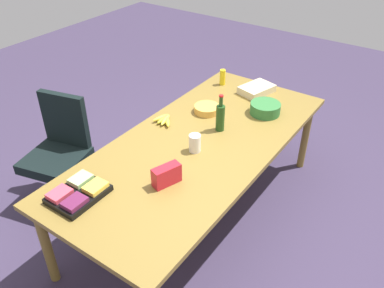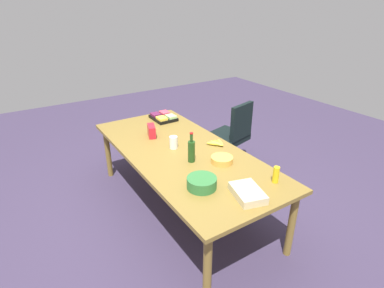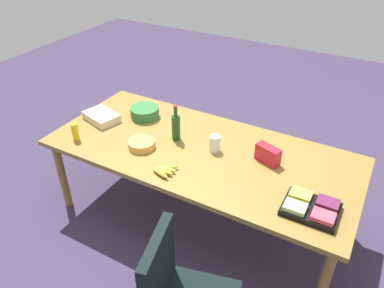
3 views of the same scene
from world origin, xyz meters
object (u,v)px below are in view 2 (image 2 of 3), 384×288
object	(u,v)px
mayo_jar	(174,142)
sheet_cake	(248,193)
mustard_bottle	(276,175)
wine_bottle	(191,151)
conference_table	(182,156)
fruit_platter	(163,117)
salad_bowl	(202,183)
chip_bowl	(222,160)
banana_bunch	(217,143)
office_chair	(230,142)
chip_bag_red	(152,131)

from	to	relation	value
mayo_jar	sheet_cake	xyz separation A→B (m)	(-1.14, -0.07, -0.03)
mustard_bottle	wine_bottle	xyz separation A→B (m)	(0.74, 0.43, 0.05)
conference_table	sheet_cake	world-z (taller)	sheet_cake
mustard_bottle	mayo_jar	bearing A→B (deg)	21.20
mayo_jar	mustard_bottle	distance (m)	1.19
fruit_platter	sheet_cake	world-z (taller)	fruit_platter
salad_bowl	chip_bowl	xyz separation A→B (m)	(0.27, -0.43, -0.02)
salad_bowl	banana_bunch	bearing A→B (deg)	-45.51
office_chair	sheet_cake	size ratio (longest dim) A/B	3.09
chip_bag_red	wine_bottle	distance (m)	0.80
chip_bag_red	salad_bowl	distance (m)	1.26
wine_bottle	sheet_cake	world-z (taller)	wine_bottle
mayo_jar	sheet_cake	distance (m)	1.14
mustard_bottle	fruit_platter	xyz separation A→B (m)	(1.98, 0.10, -0.05)
mayo_jar	chip_bowl	bearing A→B (deg)	-155.49
conference_table	mayo_jar	distance (m)	0.17
wine_bottle	fruit_platter	bearing A→B (deg)	-14.70
salad_bowl	sheet_cake	world-z (taller)	salad_bowl
mayo_jar	chip_bowl	distance (m)	0.61
conference_table	chip_bowl	xyz separation A→B (m)	(-0.45, -0.21, 0.09)
conference_table	chip_bowl	size ratio (longest dim) A/B	11.38
sheet_cake	office_chair	bearing A→B (deg)	-35.45
chip_bag_red	mayo_jar	bearing A→B (deg)	-171.70
banana_bunch	wine_bottle	size ratio (longest dim) A/B	0.60
salad_bowl	wine_bottle	xyz separation A→B (m)	(0.46, -0.18, 0.07)
chip_bag_red	banana_bunch	bearing A→B (deg)	-140.58
mustard_bottle	fruit_platter	size ratio (longest dim) A/B	0.43
chip_bag_red	office_chair	bearing A→B (deg)	-91.19
chip_bowl	mustard_bottle	bearing A→B (deg)	-162.23
conference_table	fruit_platter	world-z (taller)	fruit_platter
chip_bag_red	chip_bowl	distance (m)	1.03
salad_bowl	wine_bottle	distance (m)	0.50
chip_bag_red	sheet_cake	distance (m)	1.57
mayo_jar	wine_bottle	xyz separation A→B (m)	(-0.37, -0.00, 0.05)
mayo_jar	chip_bag_red	size ratio (longest dim) A/B	0.70
mustard_bottle	sheet_cake	distance (m)	0.37
mustard_bottle	salad_bowl	xyz separation A→B (m)	(0.28, 0.61, -0.03)
conference_table	mayo_jar	xyz separation A→B (m)	(0.11, 0.04, 0.13)
fruit_platter	chip_bowl	world-z (taller)	fruit_platter
mayo_jar	wine_bottle	bearing A→B (deg)	-179.68
mayo_jar	fruit_platter	bearing A→B (deg)	-20.57
chip_bag_red	mustard_bottle	bearing A→B (deg)	-162.24
mustard_bottle	fruit_platter	world-z (taller)	mustard_bottle
fruit_platter	salad_bowl	bearing A→B (deg)	163.30
salad_bowl	chip_bowl	size ratio (longest dim) A/B	1.18
mayo_jar	chip_bag_red	world-z (taller)	same
chip_bowl	office_chair	bearing A→B (deg)	-43.76
office_chair	chip_bowl	distance (m)	1.38
wine_bottle	conference_table	bearing A→B (deg)	-8.63
banana_bunch	fruit_platter	distance (m)	1.08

